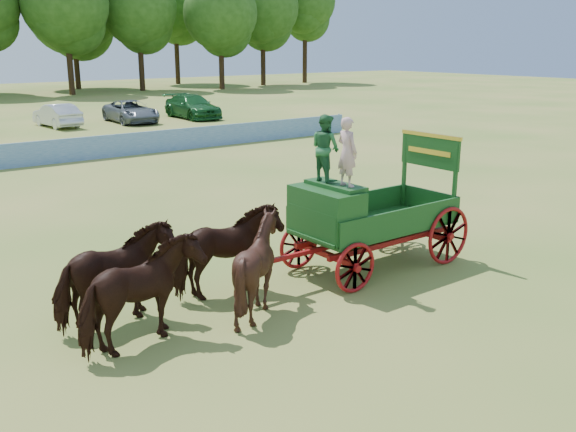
{
  "coord_description": "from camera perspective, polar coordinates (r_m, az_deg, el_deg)",
  "views": [
    {
      "loc": [
        -13.52,
        -10.17,
        5.08
      ],
      "look_at": [
        -5.0,
        0.97,
        1.3
      ],
      "focal_mm": 40.0,
      "sensor_mm": 36.0,
      "label": 1
    }
  ],
  "objects": [
    {
      "name": "horse_wheel_right",
      "position": [
        13.22,
        -5.46,
        -3.19
      ],
      "size": [
        2.29,
        1.12,
        1.9
      ],
      "primitive_type": "imported",
      "rotation": [
        0.0,
        0.0,
        1.53
      ],
      "color": "black",
      "rests_on": "ground"
    },
    {
      "name": "farm_dray",
      "position": [
        14.39,
        5.7,
        0.93
      ],
      "size": [
        6.0,
        2.0,
        3.62
      ],
      "color": "maroon",
      "rests_on": "ground"
    },
    {
      "name": "horse_wheel_left",
      "position": [
        12.35,
        -2.74,
        -4.47
      ],
      "size": [
        1.83,
        1.66,
        1.9
      ],
      "primitive_type": "imported",
      "rotation": [
        0.0,
        0.0,
        1.5
      ],
      "color": "black",
      "rests_on": "ground"
    },
    {
      "name": "ground",
      "position": [
        17.66,
        14.98,
        -2.16
      ],
      "size": [
        160.0,
        160.0,
        0.0
      ],
      "primitive_type": "plane",
      "color": "#9E8847",
      "rests_on": "ground"
    },
    {
      "name": "horse_lead_right",
      "position": [
        12.21,
        -15.08,
        -5.25
      ],
      "size": [
        2.36,
        1.3,
        1.9
      ],
      "primitive_type": "imported",
      "rotation": [
        0.0,
        0.0,
        1.7
      ],
      "color": "black",
      "rests_on": "ground"
    },
    {
      "name": "sponsor_banner",
      "position": [
        31.16,
        -13.37,
        6.28
      ],
      "size": [
        26.0,
        0.08,
        1.05
      ],
      "primitive_type": "cube",
      "color": "#1C5799",
      "rests_on": "ground"
    },
    {
      "name": "horse_lead_left",
      "position": [
        11.25,
        -12.9,
        -6.86
      ],
      "size": [
        2.43,
        1.52,
        1.9
      ],
      "primitive_type": "imported",
      "rotation": [
        0.0,
        0.0,
        1.81
      ],
      "color": "black",
      "rests_on": "ground"
    }
  ]
}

